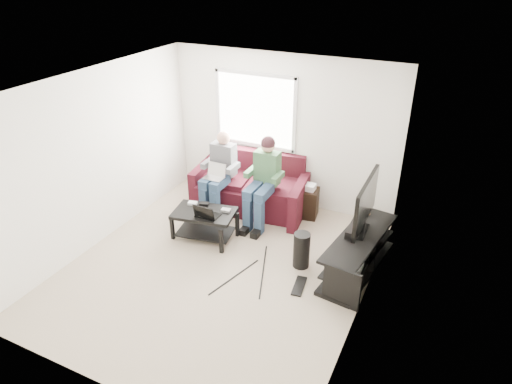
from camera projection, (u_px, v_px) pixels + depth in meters
floor at (219, 267)px, 6.49m from camera, size 4.50×4.50×0.00m
ceiling at (211, 86)px, 5.27m from camera, size 4.50×4.50×0.00m
wall_back at (282, 131)px, 7.68m from camera, size 4.50×0.00×4.50m
wall_front at (89, 289)px, 4.08m from camera, size 4.50×0.00×4.50m
wall_left at (96, 159)px, 6.64m from camera, size 0.00×4.50×4.50m
wall_right at (370, 221)px, 5.12m from camera, size 0.00×4.50×4.50m
window at (255, 111)px, 7.71m from camera, size 1.48×0.04×1.28m
sofa at (251, 189)px, 7.90m from camera, size 2.10×1.14×0.93m
person_left at (219, 170)px, 7.55m from camera, size 0.40×0.70×1.39m
person_right at (263, 176)px, 7.24m from camera, size 0.40×0.71×1.44m
laptop_silver at (214, 175)px, 7.43m from camera, size 0.33×0.23×0.24m
coffee_table at (204, 218)px, 7.01m from camera, size 1.01×0.72×0.46m
laptop_black at (208, 209)px, 6.79m from camera, size 0.39×0.31×0.24m
controller_a at (193, 203)px, 7.15m from camera, size 0.16×0.12×0.04m
controller_b at (204, 204)px, 7.13m from camera, size 0.16×0.12×0.04m
controller_c at (226, 210)px, 6.95m from camera, size 0.15×0.11×0.04m
tv_stand at (358, 255)px, 6.34m from camera, size 0.72×1.73×0.55m
tv at (365, 203)px, 6.06m from camera, size 0.12×1.10×0.81m
soundbar at (354, 228)px, 6.30m from camera, size 0.12×0.50×0.10m
drink_cup at (368, 211)px, 6.69m from camera, size 0.08×0.08×0.12m
console_white at (351, 266)px, 5.98m from camera, size 0.30×0.22×0.06m
console_grey at (364, 239)px, 6.54m from camera, size 0.34×0.26×0.08m
console_black at (357, 252)px, 6.26m from camera, size 0.38×0.30×0.07m
subwoofer at (302, 250)px, 6.40m from camera, size 0.23×0.23×0.53m
keyboard_floor at (299, 286)px, 6.11m from camera, size 0.19×0.43×0.02m
end_table at (308, 202)px, 7.64m from camera, size 0.34×0.34×0.60m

